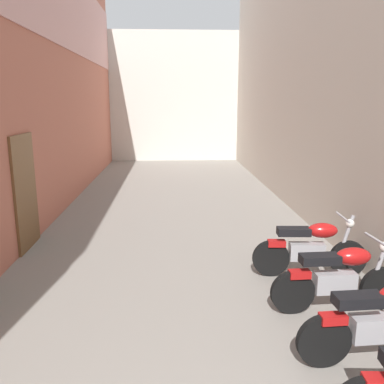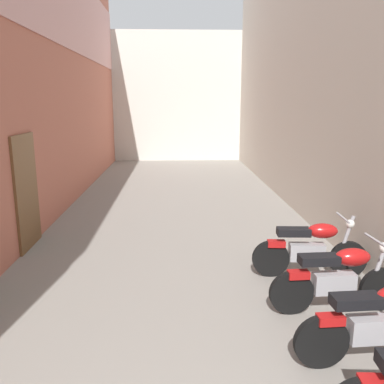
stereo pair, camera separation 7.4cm
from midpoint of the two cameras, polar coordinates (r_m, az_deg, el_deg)
name	(u,v)px [view 1 (the left image)]	position (r m, az deg, el deg)	size (l,w,h in m)	color
ground_plane	(181,245)	(8.10, -1.79, -7.49)	(35.49, 35.49, 0.00)	gray
building_left	(34,56)	(10.07, -21.59, 17.37)	(0.45, 19.49, 7.48)	#B76651
building_right	(316,64)	(10.20, 16.87, 16.97)	(0.45, 19.49, 7.29)	beige
building_far_end	(174,97)	(20.35, -2.69, 13.21)	(8.99, 2.00, 5.95)	beige
motorcycle_third	(382,321)	(4.96, 24.85, -16.16)	(1.85, 0.58, 1.04)	black
motorcycle_fourth	(339,276)	(5.86, 19.74, -11.16)	(1.85, 0.58, 1.04)	black
motorcycle_fifth	(311,247)	(6.84, 16.12, -7.45)	(1.85, 0.58, 1.04)	black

